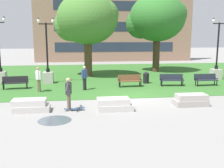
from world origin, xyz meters
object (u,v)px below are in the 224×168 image
(park_bench_near_right, at_px, (206,79))
(lamp_post_left, at_px, (216,67))
(concrete_block_right, at_px, (191,100))
(skateboard, at_px, (74,109))
(park_bench_near_left, at_px, (130,80))
(lamp_post_center, at_px, (48,70))
(concrete_block_center, at_px, (31,106))
(park_bench_far_right, at_px, (15,82))
(park_bench_far_left, at_px, (172,79))
(person_bystander_near_lawn, at_px, (39,78))
(person_skateboarder, at_px, (69,92))
(person_bystander_far_lawn, at_px, (84,77))
(concrete_block_left, at_px, (114,104))
(lamp_post_right, at_px, (1,70))
(trash_bin, at_px, (146,77))

(park_bench_near_right, xyz_separation_m, lamp_post_left, (2.40, 2.84, 0.56))
(concrete_block_right, distance_m, lamp_post_left, 10.28)
(skateboard, bearing_deg, park_bench_near_left, 55.44)
(lamp_post_center, bearing_deg, concrete_block_center, -90.11)
(park_bench_far_right, bearing_deg, park_bench_far_left, -1.67)
(park_bench_near_left, bearing_deg, lamp_post_center, 158.85)
(concrete_block_center, height_order, skateboard, concrete_block_center)
(skateboard, distance_m, person_bystander_near_lawn, 5.58)
(lamp_post_center, distance_m, person_bystander_near_lawn, 3.47)
(park_bench_far_left, height_order, park_bench_far_right, same)
(park_bench_near_left, distance_m, park_bench_far_right, 8.40)
(park_bench_near_right, bearing_deg, park_bench_far_right, 177.59)
(person_skateboarder, bearing_deg, person_bystander_far_lawn, 79.41)
(concrete_block_left, distance_m, lamp_post_right, 12.42)
(concrete_block_center, bearing_deg, concrete_block_right, 0.27)
(concrete_block_right, height_order, park_bench_near_left, park_bench_near_left)
(concrete_block_left, height_order, park_bench_far_right, park_bench_far_right)
(park_bench_near_left, xyz_separation_m, park_bench_far_left, (3.27, -0.07, 0.00))
(park_bench_far_right, relative_size, lamp_post_right, 0.34)
(person_bystander_near_lawn, bearing_deg, concrete_block_right, -28.23)
(lamp_post_left, bearing_deg, park_bench_near_left, -163.15)
(park_bench_far_left, relative_size, person_bystander_near_lawn, 1.08)
(park_bench_near_left, bearing_deg, trash_bin, 38.52)
(lamp_post_right, distance_m, person_bystander_far_lawn, 7.84)
(skateboard, bearing_deg, lamp_post_right, 123.48)
(person_skateboarder, height_order, person_bystander_near_lawn, person_bystander_near_lawn)
(concrete_block_center, distance_m, concrete_block_left, 4.28)
(lamp_post_center, bearing_deg, park_bench_near_left, -21.15)
(lamp_post_center, relative_size, trash_bin, 5.44)
(park_bench_far_right, bearing_deg, trash_bin, 5.71)
(park_bench_near_left, height_order, trash_bin, trash_bin)
(lamp_post_left, height_order, trash_bin, lamp_post_left)
(park_bench_near_right, distance_m, park_bench_far_right, 14.33)
(person_skateboarder, height_order, lamp_post_right, lamp_post_right)
(lamp_post_left, height_order, lamp_post_right, lamp_post_right)
(lamp_post_center, distance_m, trash_bin, 8.00)
(person_skateboarder, xyz_separation_m, person_bystander_far_lawn, (0.95, 5.10, 0.01))
(lamp_post_left, bearing_deg, park_bench_far_left, -152.90)
(park_bench_far_left, bearing_deg, skateboard, -141.35)
(concrete_block_left, height_order, person_bystander_far_lawn, person_bystander_far_lawn)
(concrete_block_left, xyz_separation_m, lamp_post_right, (-8.13, 9.36, 0.79))
(concrete_block_right, relative_size, lamp_post_right, 0.34)
(park_bench_near_left, relative_size, trash_bin, 1.89)
(concrete_block_left, distance_m, park_bench_far_right, 9.05)
(concrete_block_right, distance_m, trash_bin, 7.09)
(person_skateboarder, height_order, park_bench_near_right, person_skateboarder)
(concrete_block_left, relative_size, skateboard, 1.79)
(park_bench_far_right, distance_m, person_bystander_far_lawn, 5.11)
(concrete_block_left, relative_size, concrete_block_right, 1.03)
(person_bystander_near_lawn, bearing_deg, skateboard, -63.70)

